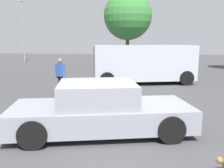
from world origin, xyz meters
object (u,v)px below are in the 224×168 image
sedan_foreground (100,110)px  light_post_near (22,20)px  van_white (143,63)px  pedestrian (60,73)px

sedan_foreground → light_post_near: bearing=107.4°
van_white → light_post_near: (-13.38, 12.71, 3.52)m
pedestrian → light_post_near: size_ratio=0.23×
sedan_foreground → pedestrian: pedestrian is taller
sedan_foreground → pedestrian: 5.09m
van_white → pedestrian: (-3.53, -3.39, -0.21)m
van_white → pedestrian: van_white is taller
pedestrian → light_post_near: (-9.84, 16.09, 3.73)m
sedan_foreground → pedestrian: (-2.56, 4.39, 0.34)m
pedestrian → light_post_near: bearing=65.9°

